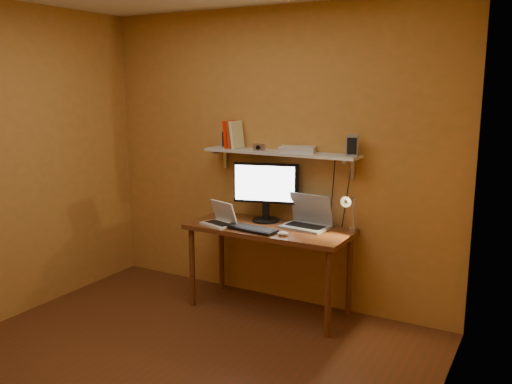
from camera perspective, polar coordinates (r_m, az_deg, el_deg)
The scene contains 14 objects.
room at distance 3.51m, azimuth -10.31°, elevation 0.64°, with size 3.44×3.24×2.64m.
desk at distance 4.62m, azimuth 1.40°, elevation -4.71°, with size 1.40×0.60×0.75m.
wall_shelf at distance 4.66m, azimuth 2.56°, elevation 4.11°, with size 1.40×0.25×0.21m.
monitor at distance 4.73m, azimuth 1.05°, elevation 0.33°, with size 0.56×0.30×0.52m.
laptop at distance 4.60m, azimuth 5.50°, elevation -2.80°, with size 0.41×0.32×0.28m.
netbook at distance 4.66m, azimuth -3.73°, elevation -2.79°, with size 0.33×0.28×0.20m.
keyboard at distance 4.49m, azimuth -0.54°, elevation -3.90°, with size 0.46×0.15×0.02m, color black.
mouse at distance 4.34m, azimuth 2.85°, elevation -4.39°, with size 0.09×0.06×0.03m, color silver.
desk_lamp at distance 4.41m, azimuth 9.81°, elevation -1.72°, with size 0.09×0.23×0.38m.
speaker_left at distance 4.90m, azimuth -2.95°, elevation 5.64°, with size 0.09×0.09×0.17m, color gray.
speaker_right at distance 4.40m, azimuth 10.09°, elevation 4.86°, with size 0.09×0.09×0.17m, color gray.
books at distance 4.88m, azimuth -2.40°, elevation 6.07°, with size 0.14×0.17×0.25m.
shelf_camera at distance 4.66m, azimuth 0.33°, elevation 4.73°, with size 0.11×0.05×0.06m.
router at distance 4.59m, azimuth 4.40°, elevation 4.50°, with size 0.29×0.20×0.05m, color silver.
Camera 1 is at (2.20, -2.66, 1.93)m, focal length 38.00 mm.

